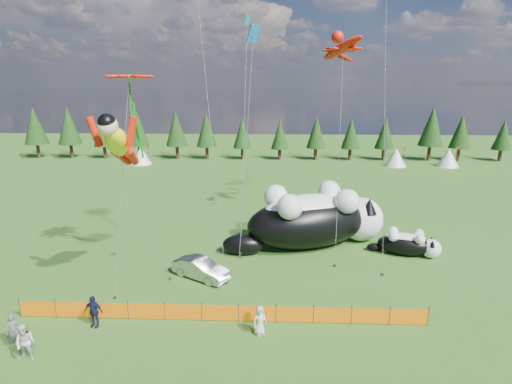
# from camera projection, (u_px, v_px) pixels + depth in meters

# --- Properties ---
(ground) EXTENTS (160.00, 160.00, 0.00)m
(ground) POSITION_uv_depth(u_px,v_px,m) (226.00, 293.00, 24.42)
(ground) COLOR #123D0B
(ground) RESTS_ON ground
(safety_fence) EXTENTS (22.06, 0.06, 1.10)m
(safety_fence) POSITION_uv_depth(u_px,v_px,m) (220.00, 313.00, 21.40)
(safety_fence) COLOR #262626
(safety_fence) RESTS_ON ground
(tree_line) EXTENTS (90.00, 4.00, 8.00)m
(tree_line) POSITION_uv_depth(u_px,v_px,m) (256.00, 136.00, 66.78)
(tree_line) COLOR black
(tree_line) RESTS_ON ground
(festival_tents) EXTENTS (50.00, 3.20, 2.80)m
(festival_tents) POSITION_uv_depth(u_px,v_px,m) (325.00, 157.00, 62.22)
(festival_tents) COLOR white
(festival_tents) RESTS_ON ground
(cat_large) EXTENTS (12.85, 7.71, 4.80)m
(cat_large) POSITION_uv_depth(u_px,v_px,m) (315.00, 218.00, 31.10)
(cat_large) COLOR black
(cat_large) RESTS_ON ground
(cat_small) EXTENTS (5.16, 2.86, 1.90)m
(cat_small) POSITION_uv_depth(u_px,v_px,m) (408.00, 243.00, 29.69)
(cat_small) COLOR black
(cat_small) RESTS_ON ground
(car) EXTENTS (4.14, 3.20, 1.31)m
(car) POSITION_uv_depth(u_px,v_px,m) (201.00, 269.00, 26.19)
(car) COLOR #B4B3B8
(car) RESTS_ON ground
(spectator_a) EXTENTS (0.76, 0.67, 1.74)m
(spectator_a) POSITION_uv_depth(u_px,v_px,m) (13.00, 331.00, 19.25)
(spectator_a) COLOR #55555A
(spectator_a) RESTS_ON ground
(spectator_b) EXTENTS (0.90, 0.54, 1.84)m
(spectator_b) POSITION_uv_depth(u_px,v_px,m) (25.00, 343.00, 18.25)
(spectator_b) COLOR silver
(spectator_b) RESTS_ON ground
(spectator_c) EXTENTS (1.13, 0.73, 1.78)m
(spectator_c) POSITION_uv_depth(u_px,v_px,m) (94.00, 311.00, 20.84)
(spectator_c) COLOR #131736
(spectator_c) RESTS_ON ground
(spectator_e) EXTENTS (0.91, 0.85, 1.57)m
(spectator_e) POSITION_uv_depth(u_px,v_px,m) (260.00, 320.00, 20.23)
(spectator_e) COLOR silver
(spectator_e) RESTS_ON ground
(superhero_kite) EXTENTS (4.72, 4.98, 11.29)m
(superhero_kite) POSITION_uv_depth(u_px,v_px,m) (118.00, 142.00, 22.09)
(superhero_kite) COLOR #F8EB0D
(superhero_kite) RESTS_ON ground
(gecko_kite) EXTENTS (6.44, 14.08, 18.45)m
(gecko_kite) POSITION_uv_depth(u_px,v_px,m) (342.00, 48.00, 33.93)
(gecko_kite) COLOR red
(gecko_kite) RESTS_ON ground
(flower_kite) EXTENTS (3.40, 6.12, 13.39)m
(flower_kite) POSITION_uv_depth(u_px,v_px,m) (129.00, 79.00, 24.64)
(flower_kite) COLOR red
(flower_kite) RESTS_ON ground
(diamond_kite_b) EXTENTS (1.08, 7.13, 20.02)m
(diamond_kite_b) POSITION_uv_depth(u_px,v_px,m) (386.00, 2.00, 28.08)
(diamond_kite_b) COLOR #0D8F9E
(diamond_kite_b) RESTS_ON ground
(diamond_kite_c) EXTENTS (1.48, 1.38, 15.45)m
(diamond_kite_c) POSITION_uv_depth(u_px,v_px,m) (253.00, 46.00, 18.75)
(diamond_kite_c) COLOR blue
(diamond_kite_c) RESTS_ON ground
(diamond_kite_d) EXTENTS (0.76, 7.36, 18.46)m
(diamond_kite_d) POSITION_uv_depth(u_px,v_px,m) (247.00, 33.00, 31.18)
(diamond_kite_d) COLOR #0D8F9E
(diamond_kite_d) RESTS_ON ground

